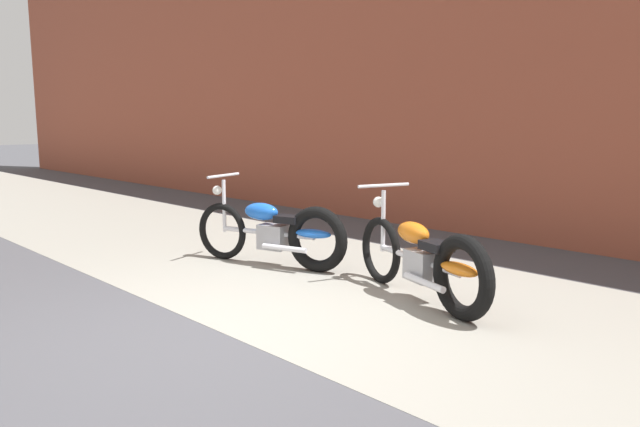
# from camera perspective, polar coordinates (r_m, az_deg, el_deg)

# --- Properties ---
(ground_plane) EXTENTS (80.00, 80.00, 0.00)m
(ground_plane) POSITION_cam_1_polar(r_m,az_deg,el_deg) (4.87, -9.26, -11.12)
(ground_plane) COLOR #47474C
(sidewalk_slab) EXTENTS (36.00, 3.50, 0.01)m
(sidewalk_slab) POSITION_cam_1_polar(r_m,az_deg,el_deg) (5.99, 4.69, -7.19)
(sidewalk_slab) COLOR gray
(sidewalk_slab) RESTS_ON ground
(brick_building_wall) EXTENTS (36.00, 0.50, 5.92)m
(brick_building_wall) POSITION_cam_1_polar(r_m,az_deg,el_deg) (8.76, 20.69, 16.88)
(brick_building_wall) COLOR brown
(brick_building_wall) RESTS_ON ground
(motorcycle_blue) EXTENTS (1.95, 0.82, 1.03)m
(motorcycle_blue) POSITION_cam_1_polar(r_m,az_deg,el_deg) (6.82, -3.91, -1.80)
(motorcycle_blue) COLOR black
(motorcycle_blue) RESTS_ON ground
(motorcycle_orange) EXTENTS (1.93, 0.86, 1.03)m
(motorcycle_orange) POSITION_cam_1_polar(r_m,az_deg,el_deg) (5.52, 10.14, -4.47)
(motorcycle_orange) COLOR black
(motorcycle_orange) RESTS_ON ground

